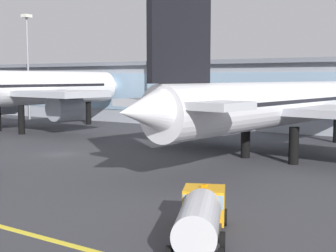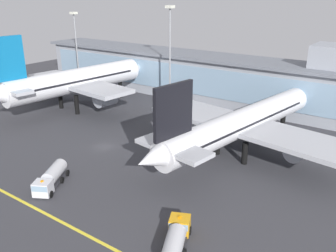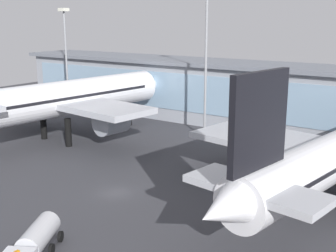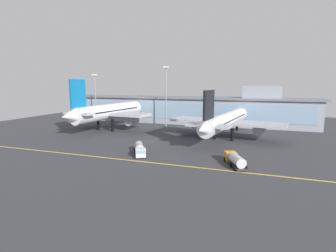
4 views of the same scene
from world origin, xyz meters
TOP-DOWN VIEW (x-y plane):
  - ground_plane at (0.00, 0.00)m, footprint 180.00×180.00m
  - terminal_building at (1.75, 42.51)m, footprint 121.04×14.00m
  - airliner_near_left at (-23.96, 14.57)m, footprint 35.52×49.48m
  - airliner_near_right at (23.86, 12.84)m, footprint 40.24×52.17m
  - fuel_tanker_truck at (29.48, -17.51)m, footprint 5.99×9.24m
  - apron_light_mast_west at (-4.33, 29.43)m, footprint 1.80×1.80m
  - apron_light_mast_centre at (-42.06, 31.29)m, footprint 1.80×1.80m

SIDE VIEW (x-z plane):
  - ground_plane at x=0.00m, z-range 0.00..0.00m
  - fuel_tanker_truck at x=29.48m, z-range 0.06..2.96m
  - airliner_near_right at x=23.86m, z-range -2.33..14.92m
  - terminal_building at x=1.75m, z-range -2.11..15.89m
  - airliner_near_left at x=-23.96m, z-range -2.73..17.80m
  - apron_light_mast_centre at x=-42.06m, z-range 3.65..27.30m
  - apron_light_mast_west at x=-4.33m, z-range 3.78..30.20m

